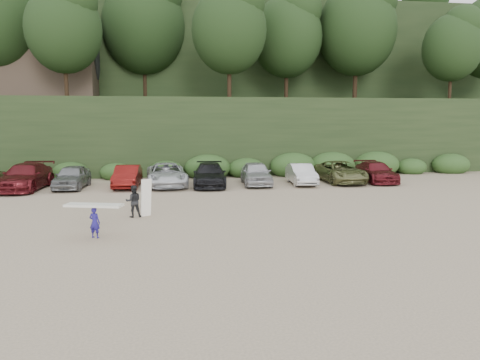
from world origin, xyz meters
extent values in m
plane|color=tan|center=(0.00, 0.00, 0.00)|extent=(120.00, 120.00, 0.00)
cube|color=black|center=(0.00, 22.00, 3.00)|extent=(80.00, 14.00, 6.00)
cube|color=black|center=(0.00, 40.00, 8.00)|extent=(90.00, 30.00, 16.00)
ellipsoid|color=black|center=(0.00, 22.00, 11.00)|extent=(66.00, 12.00, 10.00)
cube|color=#2B491E|center=(-0.55, 14.50, 0.60)|extent=(46.20, 2.00, 1.20)
cube|color=brown|center=(-12.00, 24.00, 8.00)|extent=(8.00, 6.00, 4.00)
imported|color=maroon|center=(-10.65, 10.19, 0.81)|extent=(2.72, 5.73, 1.62)
imported|color=slate|center=(-7.91, 10.36, 0.74)|extent=(2.00, 4.44, 1.48)
imported|color=maroon|center=(-4.48, 10.24, 0.71)|extent=(1.70, 4.35, 1.41)
imported|color=silver|center=(-1.99, 10.39, 0.75)|extent=(2.77, 5.54, 1.51)
imported|color=black|center=(0.78, 9.97, 0.74)|extent=(2.48, 5.25, 1.48)
imported|color=#B1B2B6|center=(3.90, 10.09, 0.77)|extent=(2.10, 4.65, 1.55)
imported|color=silver|center=(6.96, 9.90, 0.69)|extent=(1.70, 4.24, 1.37)
imported|color=#64673B|center=(9.88, 10.36, 0.73)|extent=(2.53, 5.30, 1.46)
imported|color=maroon|center=(12.42, 10.20, 0.69)|extent=(2.26, 4.91, 1.39)
imported|color=navy|center=(-4.64, -2.66, 0.58)|extent=(0.50, 0.43, 1.16)
cube|color=silver|center=(-4.64, -2.66, 1.23)|extent=(2.21, 1.15, 0.09)
imported|color=black|center=(-3.46, 0.88, 0.72)|extent=(0.77, 0.64, 1.45)
cube|color=white|center=(-2.91, 0.95, 0.85)|extent=(0.54, 0.44, 1.71)
camera|label=1|loc=(-1.93, -20.25, 4.43)|focal=35.00mm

